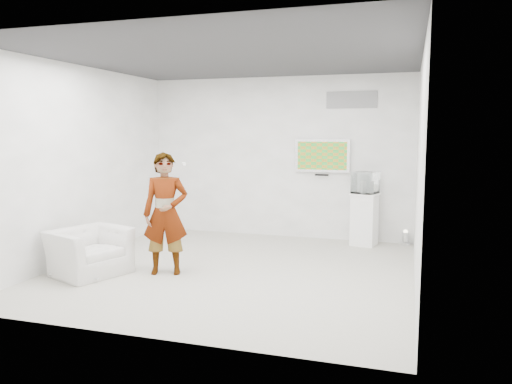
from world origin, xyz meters
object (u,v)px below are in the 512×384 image
floor_uplight (405,238)px  tv (322,156)px  person (166,214)px  armchair (89,252)px  pedestal (364,219)px

floor_uplight → tv: bearing=176.4°
person → armchair: person is taller
armchair → floor_uplight: armchair is taller
person → armchair: (-1.03, -0.35, -0.53)m
tv → person: size_ratio=0.59×
tv → floor_uplight: 2.07m
person → floor_uplight: (3.20, 2.80, -0.72)m
pedestal → floor_uplight: 0.79m
tv → pedestal: size_ratio=1.09×
pedestal → floor_uplight: (0.70, 0.17, -0.33)m
person → floor_uplight: 4.31m
pedestal → armchair: bearing=-139.9°
tv → pedestal: tv is taller
armchair → pedestal: 4.62m
person → pedestal: (2.50, 2.63, -0.39)m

